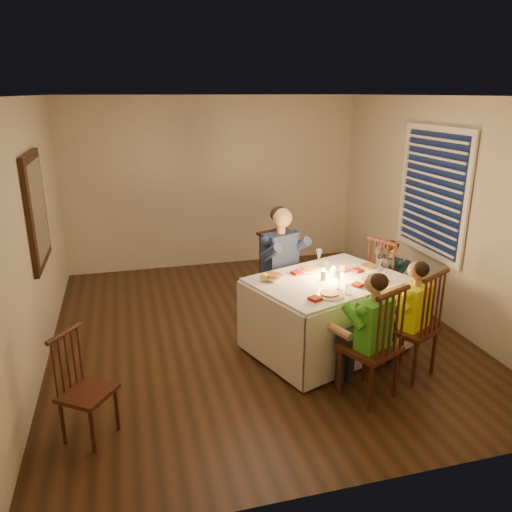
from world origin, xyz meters
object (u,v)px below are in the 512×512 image
object	(u,v)px
dining_table	(327,299)
adult	(281,319)
chair_near_right	(406,372)
chair_adult	(281,319)
chair_end	(386,324)
child_teal	(386,324)
serving_bowl	(272,278)
child_green	(366,395)
chair_near_left	(366,395)
child_yellow	(406,372)
chair_extra	(93,436)

from	to	relation	value
dining_table	adult	distance (m)	1.03
chair_near_right	adult	bearing A→B (deg)	-89.28
chair_adult	chair_end	size ratio (longest dim) A/B	1.00
child_teal	serving_bowl	distance (m)	1.73
chair_near_right	child_teal	bearing A→B (deg)	-136.94
chair_adult	serving_bowl	xyz separation A→B (m)	(-0.33, -0.71, 0.83)
child_green	child_teal	bearing A→B (deg)	-150.73
chair_near_left	serving_bowl	xyz separation A→B (m)	(-0.59, 1.03, 0.83)
child_yellow	serving_bowl	world-z (taller)	serving_bowl
dining_table	serving_bowl	xyz separation A→B (m)	(-0.57, 0.11, 0.26)
dining_table	chair_extra	world-z (taller)	dining_table
adult	child_green	size ratio (longest dim) A/B	1.16
chair_near_left	child_green	distance (m)	0.00
child_green	chair_extra	bearing A→B (deg)	-26.64
chair_near_left	adult	world-z (taller)	adult
chair_near_left	chair_near_right	size ratio (longest dim) A/B	1.00
chair_adult	serving_bowl	world-z (taller)	serving_bowl
chair_adult	child_yellow	xyz separation A→B (m)	(0.83, -1.48, 0.00)
child_yellow	chair_end	bearing A→B (deg)	-136.94
chair_extra	dining_table	bearing A→B (deg)	-33.69
chair_near_left	child_yellow	xyz separation A→B (m)	(0.57, 0.26, 0.00)
dining_table	child_green	xyz separation A→B (m)	(0.02, -0.92, -0.57)
chair_adult	serving_bowl	bearing A→B (deg)	-136.08
chair_near_left	chair_end	world-z (taller)	same
chair_adult	child_teal	bearing A→B (deg)	-42.87
child_yellow	child_teal	world-z (taller)	child_yellow
chair_adult	child_green	world-z (taller)	child_green
chair_end	child_green	distance (m)	1.57
chair_adult	child_teal	world-z (taller)	chair_adult
chair_extra	child_green	world-z (taller)	child_green
adult	child_yellow	distance (m)	1.70
dining_table	chair_adult	world-z (taller)	dining_table
chair_near_left	chair_near_right	bearing A→B (deg)	179.13
adult	chair_extra	bearing A→B (deg)	-162.80
adult	chair_adult	bearing A→B (deg)	0.00
chair_adult	child_green	distance (m)	1.76
dining_table	chair_adult	xyz separation A→B (m)	(-0.24, 0.82, -0.57)
child_yellow	serving_bowl	distance (m)	1.62
chair_adult	chair_end	distance (m)	1.26
serving_bowl	chair_near_left	bearing A→B (deg)	-60.09
child_teal	serving_bowl	bearing A→B (deg)	77.18
serving_bowl	chair_adult	bearing A→B (deg)	65.20
child_green	child_teal	size ratio (longest dim) A/B	1.14
serving_bowl	child_green	bearing A→B (deg)	-60.09
chair_adult	adult	bearing A→B (deg)	0.00
chair_adult	chair_near_left	distance (m)	1.76
chair_adult	chair_extra	distance (m)	2.72
chair_near_left	child_yellow	world-z (taller)	child_yellow
chair_adult	child_yellow	world-z (taller)	child_yellow
chair_end	dining_table	bearing A→B (deg)	88.89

